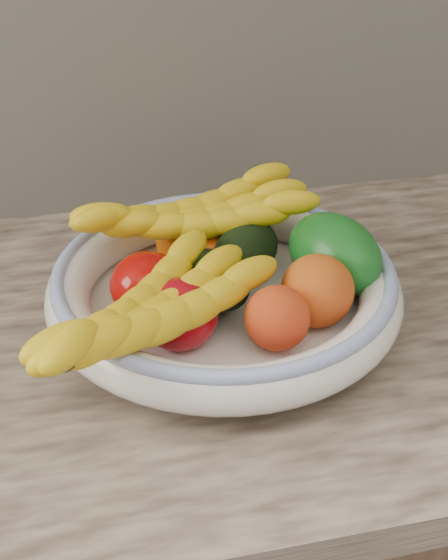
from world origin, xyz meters
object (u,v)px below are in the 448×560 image
banana_bunch_front (150,319)px  banana_bunch_back (193,222)px  fruit_bowl (224,289)px  green_mango (334,254)px

banana_bunch_front → banana_bunch_back: bearing=26.0°
fruit_bowl → banana_bunch_front: 0.13m
green_mango → banana_bunch_back: size_ratio=0.42×
fruit_bowl → banana_bunch_front: bearing=-137.1°
fruit_bowl → green_mango: size_ratio=3.14×
fruit_bowl → banana_bunch_back: 0.10m
fruit_bowl → banana_bunch_back: (-0.02, 0.09, 0.04)m
green_mango → banana_bunch_back: bearing=124.7°
banana_bunch_front → fruit_bowl: bearing=2.6°
banana_bunch_back → green_mango: bearing=-38.0°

